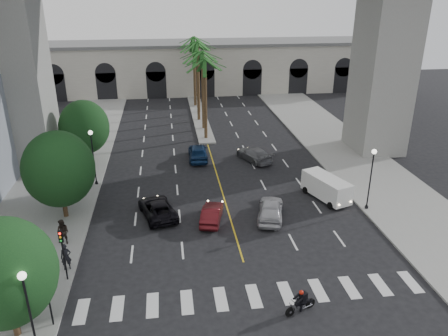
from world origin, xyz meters
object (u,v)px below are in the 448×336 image
(car_c, at_px, (158,208))
(car_d, at_px, (254,154))
(car_e, at_px, (198,152))
(traffic_signal_near, at_px, (47,289))
(lamp_post_left_far, at_px, (93,153))
(car_b, at_px, (212,214))
(lamp_post_left_near, at_px, (29,310))
(pedestrian_b, at_px, (63,232))
(car_a, at_px, (271,209))
(traffic_signal_far, at_px, (62,247))
(motorcycle_rider, at_px, (302,302))
(pedestrian_a, at_px, (66,257))
(cargo_van, at_px, (327,187))
(lamp_post_right, at_px, (371,174))

(car_c, height_order, car_d, car_d)
(car_c, bearing_deg, car_e, -124.93)
(traffic_signal_near, height_order, car_c, traffic_signal_near)
(car_d, height_order, car_e, car_e)
(lamp_post_left_far, xyz_separation_m, car_b, (9.90, -8.17, -2.56))
(lamp_post_left_near, height_order, pedestrian_b, lamp_post_left_near)
(lamp_post_left_far, distance_m, pedestrian_b, 10.47)
(lamp_post_left_far, bearing_deg, car_a, -29.70)
(lamp_post_left_near, relative_size, traffic_signal_far, 1.47)
(lamp_post_left_near, bearing_deg, lamp_post_left_far, 90.00)
(motorcycle_rider, xyz_separation_m, car_e, (-3.89, 24.52, 0.16))
(traffic_signal_far, xyz_separation_m, car_b, (9.80, 6.33, -1.85))
(lamp_post_left_far, bearing_deg, lamp_post_left_near, -90.00)
(lamp_post_left_near, xyz_separation_m, pedestrian_a, (-0.10, 7.63, -2.17))
(cargo_van, bearing_deg, car_c, 164.75)
(cargo_van, distance_m, pedestrian_a, 21.69)
(car_a, xyz_separation_m, cargo_van, (5.57, 2.70, 0.33))
(lamp_post_right, bearing_deg, car_d, 119.92)
(pedestrian_a, distance_m, pedestrian_b, 3.26)
(lamp_post_left_near, distance_m, lamp_post_right, 26.25)
(lamp_post_left_near, xyz_separation_m, traffic_signal_far, (0.10, 6.50, -0.71))
(pedestrian_a, bearing_deg, car_b, 12.51)
(cargo_van, bearing_deg, pedestrian_b, 172.68)
(lamp_post_left_far, xyz_separation_m, pedestrian_a, (-0.10, -13.37, -2.17))
(car_b, relative_size, car_c, 0.81)
(lamp_post_right, xyz_separation_m, motorcycle_rider, (-9.01, -11.17, -2.55))
(traffic_signal_near, distance_m, car_e, 25.83)
(motorcycle_rider, bearing_deg, car_c, 101.12)
(motorcycle_rider, bearing_deg, lamp_post_right, 29.13)
(traffic_signal_near, distance_m, car_a, 17.78)
(lamp_post_left_far, distance_m, car_e, 11.50)
(traffic_signal_far, xyz_separation_m, pedestrian_b, (-1.00, 4.29, -1.42))
(traffic_signal_far, bearing_deg, lamp_post_left_far, 90.40)
(lamp_post_right, xyz_separation_m, traffic_signal_far, (-22.70, -6.50, -0.71))
(car_c, bearing_deg, car_b, 145.47)
(lamp_post_left_far, bearing_deg, traffic_signal_far, -89.60)
(traffic_signal_near, height_order, motorcycle_rider, traffic_signal_near)
(lamp_post_left_far, bearing_deg, cargo_van, -15.57)
(traffic_signal_far, relative_size, motorcycle_rider, 1.87)
(pedestrian_a, bearing_deg, lamp_post_left_far, 74.59)
(car_c, relative_size, car_d, 1.02)
(cargo_van, relative_size, pedestrian_b, 2.71)
(lamp_post_right, relative_size, traffic_signal_near, 1.47)
(lamp_post_right, relative_size, traffic_signal_far, 1.47)
(cargo_van, distance_m, pedestrian_b, 21.55)
(traffic_signal_near, xyz_separation_m, pedestrian_a, (-0.20, 5.13, -1.46))
(lamp_post_right, bearing_deg, lamp_post_left_near, -150.31)
(traffic_signal_near, bearing_deg, pedestrian_a, 92.23)
(car_a, bearing_deg, traffic_signal_near, 50.77)
(car_d, bearing_deg, lamp_post_right, 98.04)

